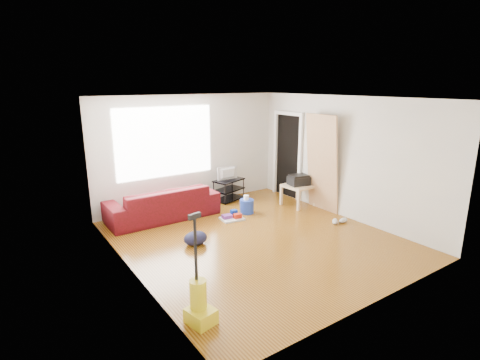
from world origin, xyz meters
TOP-DOWN VIEW (x-y plane):
  - room at (0.07, 0.15)m, footprint 4.51×5.01m
  - sofa at (-0.95, 1.95)m, footprint 2.28×0.89m
  - tv_stand at (0.85, 2.22)m, footprint 0.83×0.61m
  - tv at (0.85, 2.22)m, footprint 0.54×0.07m
  - side_table at (1.95, 0.99)m, footprint 0.64×0.64m
  - printer at (1.95, 0.99)m, footprint 0.50×0.42m
  - bucket at (0.67, 1.22)m, footprint 0.37×0.37m
  - toilet_paper at (0.65, 1.22)m, footprint 0.11×0.11m
  - cleaning_tray at (0.19, 1.07)m, footprint 0.49×0.41m
  - backpack at (-1.02, 0.39)m, footprint 0.44×0.36m
  - sneakers at (1.85, -0.33)m, footprint 0.44×0.24m
  - vacuum at (-2.00, -1.59)m, footprint 0.34×0.37m
  - door_panel at (2.13, 0.47)m, footprint 0.26×0.85m

SIDE VIEW (x-z plane):
  - sofa at x=-0.95m, z-range -0.33..0.33m
  - bucket at x=0.67m, z-range -0.15..0.15m
  - backpack at x=-1.02m, z-range -0.12..0.12m
  - door_panel at x=2.13m, z-range -1.06..1.06m
  - cleaning_tray at x=0.19m, z-range -0.03..0.13m
  - sneakers at x=1.85m, z-range 0.00..0.10m
  - toilet_paper at x=0.65m, z-range 0.15..0.25m
  - vacuum at x=-2.00m, z-range -0.42..0.92m
  - tv_stand at x=0.85m, z-range 0.01..0.52m
  - side_table at x=1.95m, z-range 0.17..0.65m
  - printer at x=1.95m, z-range 0.49..0.72m
  - tv at x=0.85m, z-range 0.51..0.82m
  - room at x=0.07m, z-range 0.00..2.51m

